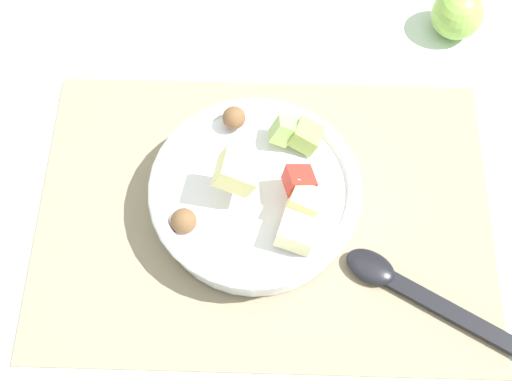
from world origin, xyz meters
TOP-DOWN VIEW (x-y plane):
  - ground_plane at (0.00, 0.00)m, footprint 2.40×2.40m
  - placemat at (0.00, 0.00)m, footprint 0.51×0.36m
  - salad_bowl at (0.01, -0.01)m, footprint 0.23×0.23m
  - serving_spoon at (-0.15, 0.09)m, footprint 0.19×0.12m
  - whole_apple at (-0.24, -0.27)m, footprint 0.07×0.07m

SIDE VIEW (x-z plane):
  - ground_plane at x=0.00m, z-range 0.00..0.00m
  - placemat at x=0.00m, z-range 0.00..0.01m
  - serving_spoon at x=-0.15m, z-range 0.00..0.02m
  - whole_apple at x=-0.24m, z-range -0.01..0.07m
  - salad_bowl at x=0.01m, z-range -0.02..0.10m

